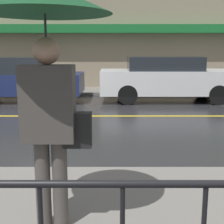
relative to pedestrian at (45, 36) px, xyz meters
name	(u,v)px	position (x,y,z in m)	size (l,w,h in m)	color
ground_plane	(48,116)	(-1.11, 5.39, -1.78)	(80.00, 80.00, 0.00)	#262628
sidewalk_far	(71,91)	(-1.11, 10.31, -1.73)	(28.00, 2.01, 0.10)	slate
lane_marking	(48,116)	(-1.11, 5.39, -1.77)	(25.20, 0.12, 0.01)	gold
building_storefront	(73,24)	(-1.11, 11.44, 1.03)	(28.00, 0.85, 5.65)	gray
pedestrian	(45,36)	(0.00, 0.00, 0.00)	(1.08, 1.08, 2.09)	#4C4742
car_navy	(16,79)	(-2.67, 8.03, -1.03)	(4.27, 1.90, 1.47)	#19234C
car_white	(166,78)	(2.41, 8.03, -1.01)	(4.60, 1.90, 1.49)	silver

